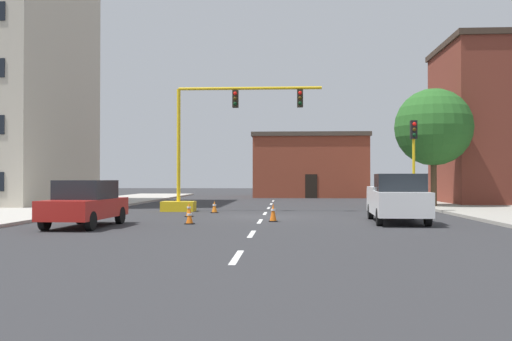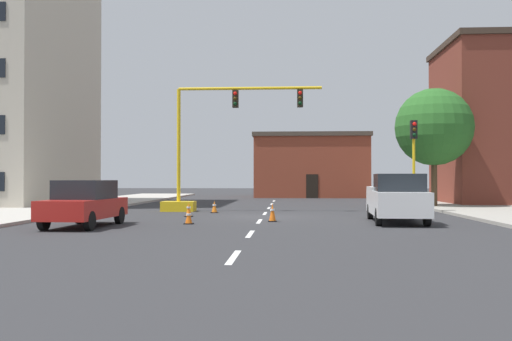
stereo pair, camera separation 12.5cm
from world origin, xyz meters
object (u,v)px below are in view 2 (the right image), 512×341
(tree_right_mid, at_px, (434,127))
(traffic_cone_roadside_d, at_px, (189,210))
(pickup_truck_white, at_px, (396,199))
(traffic_signal_gantry, at_px, (198,171))
(traffic_cone_roadside_b, at_px, (189,217))
(traffic_light_pole_right, at_px, (414,145))
(traffic_cone_roadside_c, at_px, (214,207))
(traffic_cone_roadside_a, at_px, (272,213))
(sedan_red_near_left, at_px, (85,203))

(tree_right_mid, xyz_separation_m, traffic_cone_roadside_d, (-13.57, -8.73, -4.61))
(pickup_truck_white, bearing_deg, traffic_signal_gantry, 141.42)
(traffic_cone_roadside_d, bearing_deg, traffic_signal_gantry, 93.18)
(traffic_cone_roadside_d, bearing_deg, traffic_cone_roadside_b, -79.87)
(traffic_light_pole_right, relative_size, traffic_cone_roadside_c, 7.53)
(tree_right_mid, bearing_deg, traffic_cone_roadside_a, -129.45)
(sedan_red_near_left, relative_size, traffic_cone_roadside_b, 7.69)
(sedan_red_near_left, distance_m, traffic_cone_roadside_d, 6.50)
(tree_right_mid, bearing_deg, pickup_truck_white, -110.64)
(traffic_light_pole_right, distance_m, traffic_cone_roadside_a, 9.78)
(tree_right_mid, bearing_deg, traffic_signal_gantry, -162.68)
(tree_right_mid, height_order, traffic_cone_roadside_c, tree_right_mid)
(traffic_signal_gantry, height_order, tree_right_mid, tree_right_mid)
(traffic_light_pole_right, relative_size, pickup_truck_white, 0.87)
(traffic_light_pole_right, distance_m, traffic_cone_roadside_b, 13.16)
(sedan_red_near_left, xyz_separation_m, traffic_cone_roadside_b, (3.68, 1.46, -0.60))
(traffic_signal_gantry, xyz_separation_m, traffic_cone_roadside_c, (1.05, -1.26, -1.91))
(pickup_truck_white, distance_m, traffic_cone_roadside_d, 9.65)
(traffic_signal_gantry, bearing_deg, traffic_cone_roadside_c, -50.30)
(traffic_light_pole_right, relative_size, traffic_cone_roadside_d, 6.98)
(traffic_cone_roadside_a, height_order, traffic_cone_roadside_c, traffic_cone_roadside_a)
(traffic_cone_roadside_d, bearing_deg, traffic_cone_roadside_c, 75.72)
(traffic_cone_roadside_a, bearing_deg, sedan_red_near_left, -157.04)
(traffic_signal_gantry, bearing_deg, traffic_cone_roadside_a, -59.45)
(traffic_signal_gantry, bearing_deg, traffic_cone_roadside_d, -86.82)
(traffic_cone_roadside_a, relative_size, traffic_cone_roadside_d, 1.13)
(traffic_signal_gantry, relative_size, traffic_cone_roadside_d, 12.73)
(traffic_light_pole_right, bearing_deg, sedan_red_near_left, -147.72)
(traffic_cone_roadside_a, bearing_deg, traffic_cone_roadside_d, 144.82)
(tree_right_mid, height_order, sedan_red_near_left, tree_right_mid)
(traffic_light_pole_right, bearing_deg, traffic_signal_gantry, 173.31)
(pickup_truck_white, bearing_deg, tree_right_mid, 69.36)
(pickup_truck_white, height_order, traffic_cone_roadside_b, pickup_truck_white)
(traffic_signal_gantry, relative_size, sedan_red_near_left, 1.92)
(traffic_cone_roadside_b, relative_size, traffic_cone_roadside_c, 0.93)
(sedan_red_near_left, bearing_deg, traffic_light_pole_right, 32.28)
(traffic_signal_gantry, height_order, traffic_cone_roadside_b, traffic_signal_gantry)
(traffic_light_pole_right, distance_m, sedan_red_near_left, 16.83)
(traffic_cone_roadside_a, relative_size, traffic_cone_roadside_b, 1.31)
(tree_right_mid, relative_size, traffic_cone_roadside_d, 10.64)
(tree_right_mid, bearing_deg, traffic_cone_roadside_c, -156.43)
(tree_right_mid, relative_size, traffic_cone_roadside_a, 9.42)
(pickup_truck_white, bearing_deg, traffic_cone_roadside_d, 161.46)
(pickup_truck_white, bearing_deg, traffic_cone_roadside_c, 143.26)
(traffic_cone_roadside_a, bearing_deg, traffic_cone_roadside_b, -155.58)
(tree_right_mid, xyz_separation_m, pickup_truck_white, (-4.44, -11.79, -3.97))
(traffic_light_pole_right, height_order, traffic_cone_roadside_b, traffic_light_pole_right)
(traffic_cone_roadside_a, bearing_deg, traffic_light_pole_right, 39.87)
(traffic_signal_gantry, bearing_deg, tree_right_mid, 17.32)
(sedan_red_near_left, bearing_deg, traffic_cone_roadside_c, 67.52)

